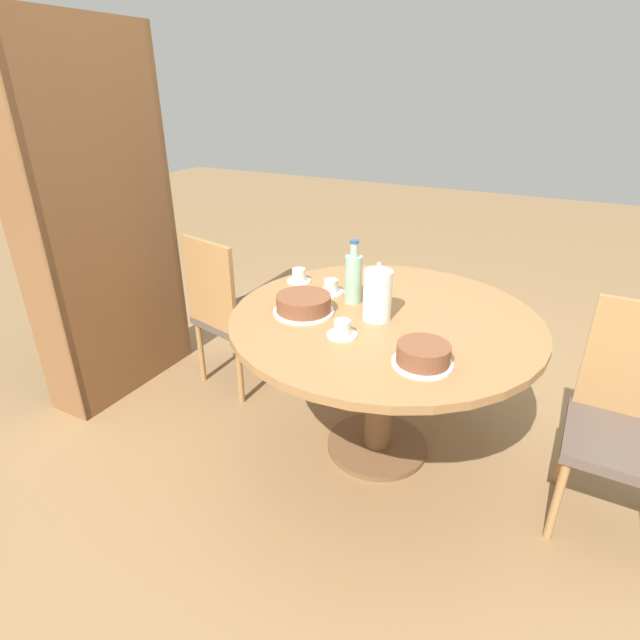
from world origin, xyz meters
TOP-DOWN VIEW (x-y plane):
  - ground_plane at (0.00, 0.00)m, footprint 14.00×14.00m
  - dining_table at (0.00, 0.00)m, footprint 1.39×1.39m
  - chair_a at (0.17, 1.00)m, footprint 0.51×0.51m
  - chair_b at (0.05, -1.01)m, footprint 0.43×0.43m
  - bookshelf at (-0.10, 1.61)m, footprint 0.86×0.28m
  - coffee_pot at (-0.04, 0.02)m, footprint 0.12×0.12m
  - water_bottle at (0.08, 0.19)m, footprint 0.08×0.08m
  - cake_main at (-0.14, 0.34)m, footprint 0.28×0.28m
  - cake_second at (-0.34, -0.27)m, footprint 0.23×0.23m
  - cup_a at (0.13, 0.34)m, footprint 0.13×0.13m
  - cup_b at (-0.26, 0.09)m, footprint 0.13×0.13m
  - cup_c at (0.20, 0.55)m, footprint 0.13×0.13m

SIDE VIEW (x-z plane):
  - ground_plane at x=0.00m, z-range 0.00..0.00m
  - chair_a at x=0.17m, z-range 0.02..0.95m
  - chair_b at x=0.05m, z-range 0.02..0.95m
  - dining_table at x=0.00m, z-range 0.24..0.98m
  - cup_a at x=0.13m, z-range 0.73..0.80m
  - cup_b at x=-0.26m, z-range 0.73..0.80m
  - cup_c at x=0.20m, z-range 0.73..0.80m
  - cake_second at x=-0.34m, z-range 0.74..0.82m
  - cake_main at x=-0.14m, z-range 0.74..0.82m
  - coffee_pot at x=-0.04m, z-range 0.73..0.99m
  - water_bottle at x=0.08m, z-range 0.71..1.01m
  - bookshelf at x=-0.10m, z-range -0.01..1.97m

